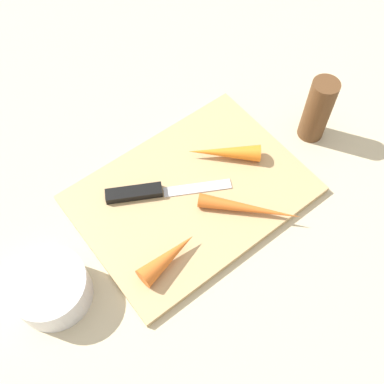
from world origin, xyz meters
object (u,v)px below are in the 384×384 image
object	(u,v)px
knife	(142,192)
pepper_grinder	(318,110)
cutting_board	(192,194)
carrot_longest	(249,208)
small_bowl	(51,289)
carrot_shortest	(168,257)
carrot_medium	(224,152)

from	to	relation	value
knife	pepper_grinder	xyz separation A→B (m)	(0.31, -0.07, 0.04)
cutting_board	carrot_longest	world-z (taller)	carrot_longest
cutting_board	small_bowl	xyz separation A→B (m)	(-0.26, -0.01, 0.02)
knife	carrot_longest	distance (m)	0.17
carrot_shortest	pepper_grinder	bearing A→B (deg)	2.25
carrot_shortest	pepper_grinder	xyz separation A→B (m)	(0.34, 0.05, 0.03)
carrot_longest	small_bowl	world-z (taller)	small_bowl
carrot_shortest	knife	bearing A→B (deg)	67.93
knife	cutting_board	bearing A→B (deg)	-6.45
carrot_medium	pepper_grinder	world-z (taller)	pepper_grinder
knife	carrot_shortest	distance (m)	0.12
knife	small_bowl	distance (m)	0.20
cutting_board	carrot_longest	bearing A→B (deg)	-60.22
knife	carrot_longest	world-z (taller)	carrot_longest
cutting_board	carrot_medium	distance (m)	0.09
carrot_longest	pepper_grinder	distance (m)	0.21
cutting_board	carrot_shortest	distance (m)	0.13
carrot_shortest	small_bowl	bearing A→B (deg)	152.84
small_bowl	pepper_grinder	world-z (taller)	pepper_grinder
small_bowl	cutting_board	bearing A→B (deg)	2.34
cutting_board	pepper_grinder	xyz separation A→B (m)	(0.24, -0.03, 0.06)
knife	carrot_longest	xyz separation A→B (m)	(0.11, -0.13, 0.01)
cutting_board	carrot_longest	xyz separation A→B (m)	(0.05, -0.08, 0.02)
pepper_grinder	cutting_board	bearing A→B (deg)	173.88
cutting_board	pepper_grinder	bearing A→B (deg)	-6.12
carrot_shortest	cutting_board	bearing A→B (deg)	30.60
cutting_board	carrot_longest	size ratio (longest dim) A/B	2.26
cutting_board	carrot_shortest	world-z (taller)	carrot_shortest
knife	pepper_grinder	distance (m)	0.32
carrot_medium	pepper_grinder	xyz separation A→B (m)	(0.16, -0.05, 0.03)
cutting_board	carrot_medium	bearing A→B (deg)	14.06
cutting_board	carrot_longest	distance (m)	0.10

